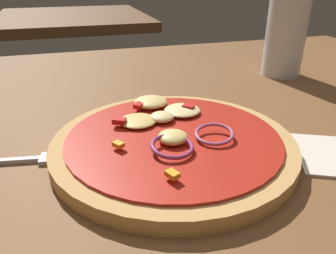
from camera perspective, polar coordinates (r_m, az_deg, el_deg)
dining_table at (r=0.40m, az=8.10°, el=-4.40°), size 1.18×1.02×0.04m
pizza at (r=0.36m, az=0.82°, el=-2.59°), size 0.26×0.26×0.03m
fork at (r=0.38m, az=-25.47°, el=-5.32°), size 0.17×0.04×0.01m
beer_glass at (r=0.65m, az=19.56°, el=14.16°), size 0.07×0.07×0.15m
background_table at (r=1.57m, az=-16.30°, el=17.48°), size 0.63×0.67×0.04m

